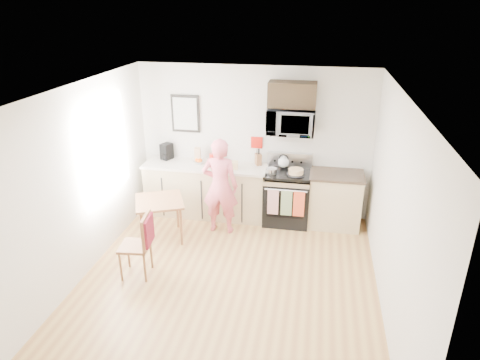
% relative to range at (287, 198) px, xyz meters
% --- Properties ---
extents(floor, '(4.60, 4.60, 0.00)m').
position_rel_range_xyz_m(floor, '(-0.63, -1.98, -0.44)').
color(floor, '#9C6A3C').
rests_on(floor, ground).
extents(back_wall, '(4.00, 0.04, 2.60)m').
position_rel_range_xyz_m(back_wall, '(-0.63, 0.32, 0.86)').
color(back_wall, silver).
rests_on(back_wall, floor).
extents(front_wall, '(4.00, 0.04, 2.60)m').
position_rel_range_xyz_m(front_wall, '(-0.63, -4.28, 0.86)').
color(front_wall, silver).
rests_on(front_wall, floor).
extents(left_wall, '(0.04, 4.60, 2.60)m').
position_rel_range_xyz_m(left_wall, '(-2.63, -1.98, 0.86)').
color(left_wall, silver).
rests_on(left_wall, floor).
extents(right_wall, '(0.04, 4.60, 2.60)m').
position_rel_range_xyz_m(right_wall, '(1.37, -1.98, 0.86)').
color(right_wall, silver).
rests_on(right_wall, floor).
extents(ceiling, '(4.00, 4.60, 0.04)m').
position_rel_range_xyz_m(ceiling, '(-0.63, -1.98, 2.16)').
color(ceiling, white).
rests_on(ceiling, back_wall).
extents(window, '(0.06, 1.40, 1.50)m').
position_rel_range_xyz_m(window, '(-2.59, -1.18, 1.11)').
color(window, white).
rests_on(window, left_wall).
extents(cabinet_left, '(2.10, 0.60, 0.90)m').
position_rel_range_xyz_m(cabinet_left, '(-1.43, 0.02, 0.01)').
color(cabinet_left, tan).
rests_on(cabinet_left, floor).
extents(countertop_left, '(2.14, 0.64, 0.04)m').
position_rel_range_xyz_m(countertop_left, '(-1.43, 0.02, 0.48)').
color(countertop_left, silver).
rests_on(countertop_left, cabinet_left).
extents(cabinet_right, '(0.84, 0.60, 0.90)m').
position_rel_range_xyz_m(cabinet_right, '(0.80, 0.02, 0.01)').
color(cabinet_right, tan).
rests_on(cabinet_right, floor).
extents(countertop_right, '(0.88, 0.64, 0.04)m').
position_rel_range_xyz_m(countertop_right, '(0.80, 0.02, 0.48)').
color(countertop_right, black).
rests_on(countertop_right, cabinet_right).
extents(range, '(0.76, 0.70, 1.16)m').
position_rel_range_xyz_m(range, '(0.00, 0.00, 0.00)').
color(range, black).
rests_on(range, floor).
extents(microwave, '(0.76, 0.51, 0.42)m').
position_rel_range_xyz_m(microwave, '(-0.00, 0.10, 1.32)').
color(microwave, '#B5B5BA').
rests_on(microwave, back_wall).
extents(upper_cabinet, '(0.76, 0.35, 0.40)m').
position_rel_range_xyz_m(upper_cabinet, '(-0.00, 0.15, 1.74)').
color(upper_cabinet, black).
rests_on(upper_cabinet, back_wall).
extents(wall_art, '(0.50, 0.04, 0.65)m').
position_rel_range_xyz_m(wall_art, '(-1.83, 0.30, 1.31)').
color(wall_art, black).
rests_on(wall_art, back_wall).
extents(wall_trivet, '(0.20, 0.02, 0.20)m').
position_rel_range_xyz_m(wall_trivet, '(-0.58, 0.31, 0.86)').
color(wall_trivet, '#A9160E').
rests_on(wall_trivet, back_wall).
extents(person, '(0.59, 0.39, 1.60)m').
position_rel_range_xyz_m(person, '(-1.04, -0.53, 0.36)').
color(person, '#C83753').
rests_on(person, floor).
extents(dining_table, '(0.82, 0.82, 0.67)m').
position_rel_range_xyz_m(dining_table, '(-1.93, -0.95, 0.16)').
color(dining_table, brown).
rests_on(dining_table, floor).
extents(chair, '(0.48, 0.44, 0.93)m').
position_rel_range_xyz_m(chair, '(-1.78, -1.94, 0.16)').
color(chair, brown).
rests_on(chair, floor).
extents(knife_block, '(0.14, 0.15, 0.20)m').
position_rel_range_xyz_m(knife_block, '(-0.53, 0.19, 0.60)').
color(knife_block, brown).
rests_on(knife_block, countertop_left).
extents(utensil_crock, '(0.13, 0.13, 0.39)m').
position_rel_range_xyz_m(utensil_crock, '(-1.32, 0.15, 0.66)').
color(utensil_crock, '#A9160E').
rests_on(utensil_crock, countertop_left).
extents(fruit_bowl, '(0.25, 0.25, 0.09)m').
position_rel_range_xyz_m(fruit_bowl, '(-1.56, 0.07, 0.54)').
color(fruit_bowl, white).
rests_on(fruit_bowl, countertop_left).
extents(milk_carton, '(0.11, 0.11, 0.26)m').
position_rel_range_xyz_m(milk_carton, '(-1.59, 0.13, 0.63)').
color(milk_carton, tan).
rests_on(milk_carton, countertop_left).
extents(coffee_maker, '(0.22, 0.26, 0.28)m').
position_rel_range_xyz_m(coffee_maker, '(-2.18, 0.18, 0.64)').
color(coffee_maker, black).
rests_on(coffee_maker, countertop_left).
extents(bread_bag, '(0.34, 0.20, 0.12)m').
position_rel_range_xyz_m(bread_bag, '(-1.00, -0.07, 0.56)').
color(bread_bag, '#D3BA6E').
rests_on(bread_bag, countertop_left).
extents(cake, '(0.30, 0.30, 0.10)m').
position_rel_range_xyz_m(cake, '(0.13, -0.11, 0.54)').
color(cake, black).
rests_on(cake, range).
extents(kettle, '(0.19, 0.19, 0.24)m').
position_rel_range_xyz_m(kettle, '(-0.10, 0.18, 0.59)').
color(kettle, white).
rests_on(kettle, range).
extents(pot, '(0.18, 0.31, 0.09)m').
position_rel_range_xyz_m(pot, '(-0.27, -0.14, 0.53)').
color(pot, '#B5B5BA').
rests_on(pot, range).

